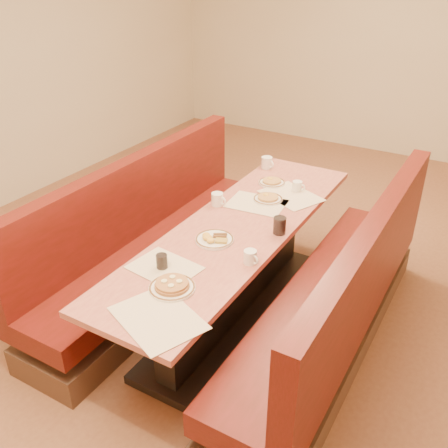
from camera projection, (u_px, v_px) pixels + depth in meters
The scene contains 19 objects.
ground at pixel (236, 315), 3.69m from camera, with size 8.00×8.00×0.00m, color #9E6647.
room_envelope at pixel (240, 39), 2.76m from camera, with size 6.04×8.04×2.82m.
diner_table at pixel (237, 273), 3.51m from camera, with size 0.70×2.50×0.75m.
booth_left at pixel (154, 247), 3.84m from camera, with size 0.55×2.50×1.05m.
booth_right at pixel (337, 307), 3.19m from camera, with size 0.55×2.50×1.05m.
placemat_near_left at pixel (165, 268), 2.88m from camera, with size 0.38×0.29×0.00m, color #FDE6C6.
placemat_near_right at pixel (158, 318), 2.49m from camera, with size 0.46×0.34×0.00m, color #FDE6C6.
placemat_far_left at pixel (257, 203), 3.62m from camera, with size 0.40×0.30×0.00m, color #FDE6C6.
placemat_far_right at pixel (291, 196), 3.73m from camera, with size 0.43×0.32×0.00m, color #FDE6C6.
pancake_plate at pixel (172, 286), 2.70m from camera, with size 0.25×0.25×0.06m.
eggs_plate at pixel (214, 239), 3.15m from camera, with size 0.25×0.25×0.05m.
extra_plate_mid at pixel (268, 199), 3.66m from camera, with size 0.22×0.22×0.04m.
extra_plate_far at pixel (272, 182), 3.92m from camera, with size 0.21×0.21×0.04m.
coffee_mug_a at pixel (250, 257), 2.91m from camera, with size 0.11×0.08×0.08m.
coffee_mug_b at pixel (218, 199), 3.58m from camera, with size 0.12×0.09×0.09m.
coffee_mug_c at pixel (298, 186), 3.79m from camera, with size 0.10×0.07×0.08m.
coffee_mug_d at pixel (267, 163), 4.19m from camera, with size 0.13×0.09×0.10m.
soda_tumbler_near at pixel (162, 262), 2.86m from camera, with size 0.07×0.07×0.09m.
soda_tumbler_mid at pixel (280, 225), 3.22m from camera, with size 0.08×0.08×0.11m.
Camera 1 is at (1.39, -2.56, 2.36)m, focal length 40.00 mm.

